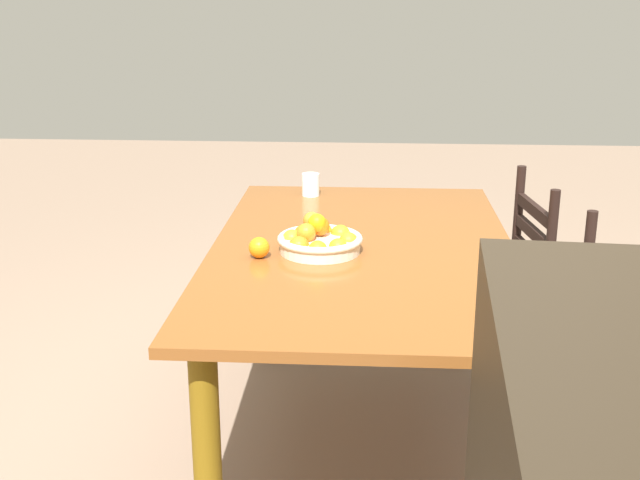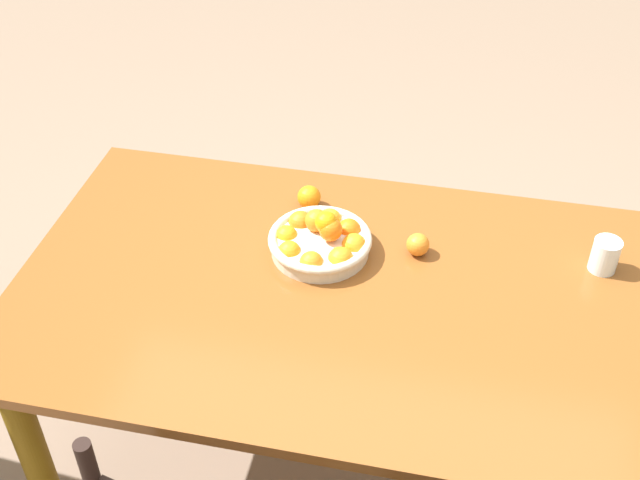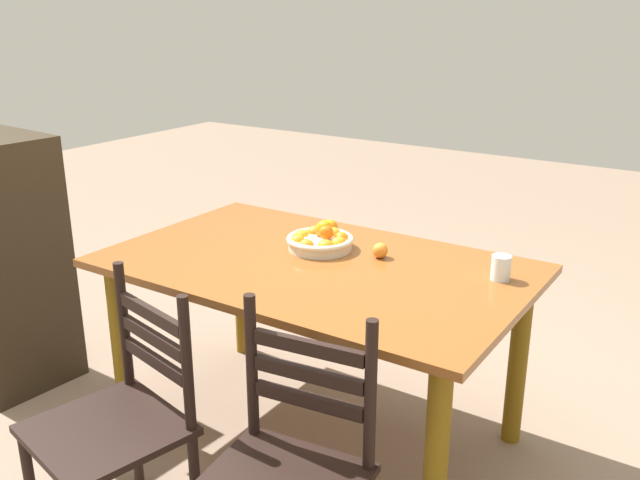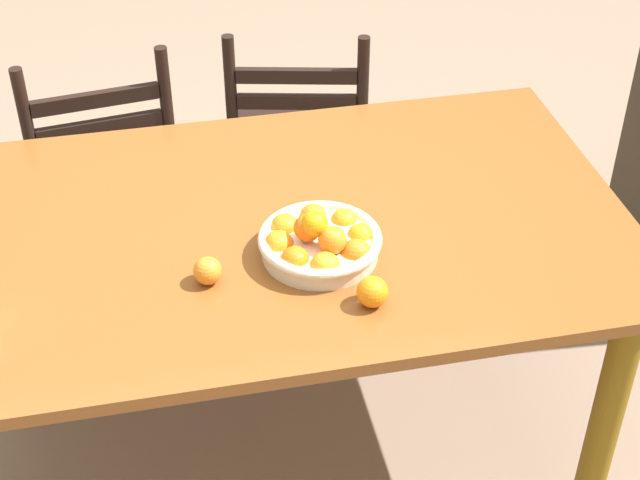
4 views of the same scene
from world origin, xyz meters
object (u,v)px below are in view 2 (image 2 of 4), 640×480
fruit_bowl (321,240)px  drinking_glass (605,255)px  dining_table (334,320)px  orange_loose_1 (418,245)px  orange_loose_0 (309,197)px

fruit_bowl → drinking_glass: 0.74m
dining_table → orange_loose_1: bearing=-135.7°
fruit_bowl → orange_loose_0: bearing=-68.4°
orange_loose_1 → fruit_bowl: bearing=9.7°
drinking_glass → orange_loose_1: bearing=4.6°
dining_table → orange_loose_1: orange_loose_1 is taller
fruit_bowl → drinking_glass: bearing=-173.6°
orange_loose_0 → drinking_glass: bearing=172.6°
orange_loose_0 → orange_loose_1: 0.36m
orange_loose_0 → orange_loose_1: bearing=156.4°
orange_loose_0 → dining_table: bearing=113.0°
drinking_glass → fruit_bowl: bearing=6.4°
fruit_bowl → orange_loose_0: size_ratio=4.13×
orange_loose_1 → dining_table: bearing=44.3°
dining_table → orange_loose_0: bearing=-67.0°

